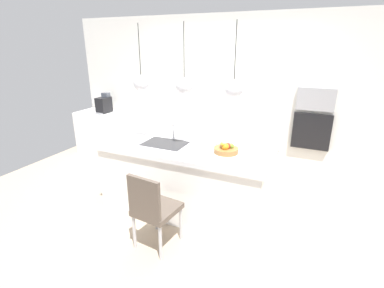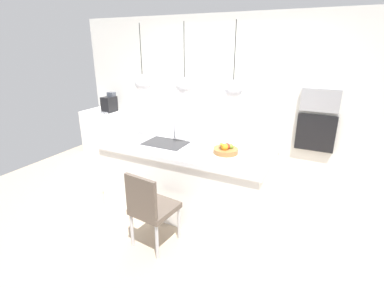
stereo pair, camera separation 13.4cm
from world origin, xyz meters
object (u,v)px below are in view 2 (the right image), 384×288
object	(u,v)px
fruit_bowl	(226,150)
oven	(316,133)
microwave	(320,100)
chair_near	(151,207)
coffee_machine	(109,104)

from	to	relation	value
fruit_bowl	oven	xyz separation A→B (m)	(0.87, 1.57, -0.10)
microwave	oven	bearing A→B (deg)	0.00
microwave	fruit_bowl	bearing A→B (deg)	-119.12
fruit_bowl	chair_near	distance (m)	1.09
coffee_machine	chair_near	size ratio (longest dim) A/B	0.42
fruit_bowl	oven	world-z (taller)	oven
fruit_bowl	microwave	xyz separation A→B (m)	(0.87, 1.57, 0.40)
microwave	chair_near	bearing A→B (deg)	-120.01
chair_near	fruit_bowl	bearing A→B (deg)	58.36
oven	chair_near	bearing A→B (deg)	-120.01
chair_near	microwave	bearing A→B (deg)	59.99
fruit_bowl	microwave	size ratio (longest dim) A/B	0.54
coffee_machine	microwave	distance (m)	3.83
coffee_machine	microwave	xyz separation A→B (m)	(3.80, 0.30, 0.34)
microwave	chair_near	distance (m)	2.91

